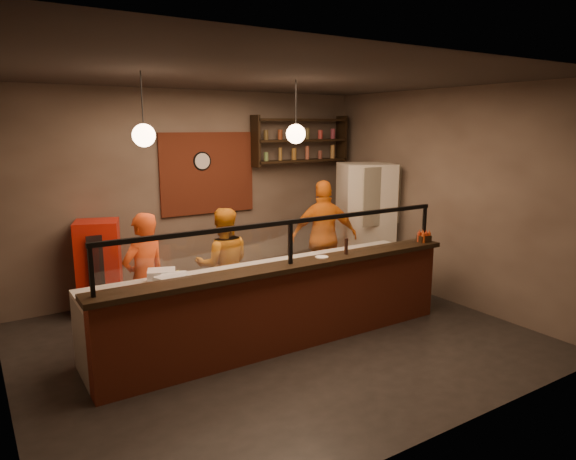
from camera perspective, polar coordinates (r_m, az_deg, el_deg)
floor at (r=6.63m, az=-1.18°, el=-12.06°), size 6.00×6.00×0.00m
ceiling at (r=6.10m, az=-1.30°, el=16.69°), size 6.00×6.00×0.00m
wall_back at (r=8.38m, az=-10.18°, el=4.13°), size 6.00×0.00×6.00m
wall_right at (r=8.12m, az=17.20°, el=3.56°), size 0.00×5.00×5.00m
wall_front at (r=4.28m, az=16.48°, el=-3.16°), size 6.00×0.00×6.00m
brick_patch at (r=8.40m, az=-8.91°, el=6.25°), size 1.60×0.04×1.30m
service_counter at (r=6.20m, az=0.26°, el=-8.76°), size 4.60×0.25×1.00m
counter_ledge at (r=6.04m, az=0.27°, el=-4.04°), size 4.70×0.37×0.06m
worktop_cabinet at (r=6.63m, az=-2.10°, el=-8.10°), size 4.60×0.75×0.85m
worktop at (r=6.49m, az=-2.13°, el=-4.36°), size 4.60×0.75×0.05m
sneeze_guard at (r=5.96m, az=0.27°, el=-0.88°), size 4.50×0.05×0.52m
wall_shelving at (r=9.06m, az=1.42°, el=9.92°), size 1.84×0.28×0.85m
wall_clock at (r=8.33m, az=-9.56°, el=7.57°), size 0.30×0.04×0.30m
pendant_left at (r=5.64m, az=-15.73°, el=10.11°), size 0.24×0.24×0.77m
pendant_right at (r=6.46m, az=0.87°, el=10.65°), size 0.24×0.24×0.77m
cook_left at (r=6.50m, az=-15.63°, el=-5.28°), size 0.70×0.57×1.64m
cook_mid at (r=7.08m, az=-7.18°, el=-3.85°), size 0.92×0.82×1.57m
cook_right at (r=8.18m, az=4.04°, el=-0.82°), size 1.15×0.84×1.82m
fridge at (r=8.88m, az=8.56°, el=0.78°), size 1.09×1.06×2.03m
red_cooler at (r=7.75m, az=-20.22°, el=-3.97°), size 0.72×0.68×1.35m
pizza_dough at (r=6.69m, az=1.10°, el=-3.59°), size 0.59×0.59×0.01m
prep_tub_a at (r=5.84m, az=-12.46°, el=-5.46°), size 0.32×0.28×0.14m
prep_tub_b at (r=6.01m, az=-13.87°, el=-5.01°), size 0.37×0.33×0.15m
prep_tub_c at (r=5.76m, az=-12.92°, el=-5.70°), size 0.35×0.32×0.15m
rolling_pin at (r=6.08m, az=-13.08°, el=-5.18°), size 0.36×0.30×0.07m
condiment_caddy at (r=7.40m, az=14.86°, el=-0.92°), size 0.19×0.16×0.09m
pepper_mill at (r=6.49m, az=6.48°, el=-1.80°), size 0.06×0.06×0.20m
small_plate at (r=6.33m, az=3.78°, el=-3.01°), size 0.18×0.18×0.01m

